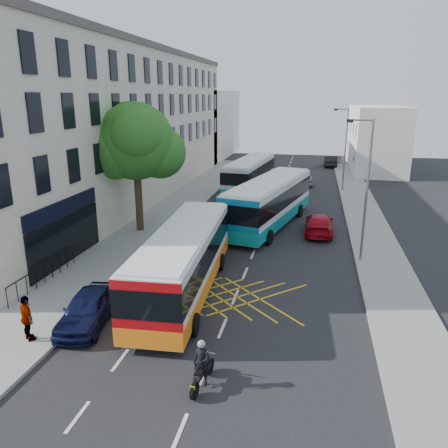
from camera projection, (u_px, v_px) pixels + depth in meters
The scene contains 21 objects.
ground at pixel (205, 371), 15.33m from camera, with size 120.00×120.00×0.00m, color black.
pavement_left at pixel (141, 230), 31.05m from camera, with size 5.00×70.00×0.15m, color gray.
pavement_right at pixel (375, 245), 27.94m from camera, with size 3.00×70.00×0.15m, color gray.
terrace_main at pixel (119, 125), 39.15m from camera, with size 8.30×45.00×13.50m.
terrace_far at pixel (203, 124), 68.30m from camera, with size 8.00×20.00×10.00m, color silver.
building_right at pixel (375, 138), 57.15m from camera, with size 6.00×18.00×8.00m, color silver.
street_tree at pixel (135, 142), 29.27m from camera, with size 6.30×5.70×8.80m.
lamp_near at pixel (366, 184), 24.09m from camera, with size 1.45×0.15×8.00m.
lamp_far at pixel (345, 145), 42.88m from camera, with size 1.45×0.15×8.00m.
railings at pixel (44, 273), 21.99m from camera, with size 0.08×5.60×1.14m, color black, non-canonical shape.
bus_near at pixel (184, 260), 20.97m from camera, with size 3.32×11.60×3.23m.
bus_mid at pixel (269, 202), 31.96m from camera, with size 5.53×12.63×3.46m.
bus_far at pixel (250, 174), 44.15m from camera, with size 3.86×11.54×3.18m.
motorbike at pixel (202, 365), 14.32m from camera, with size 0.65×1.94×1.73m.
parked_car_blue at pixel (88, 308), 18.29m from camera, with size 1.71×4.25×1.45m, color #0D1135.
parked_car_silver at pixel (165, 248), 25.42m from camera, with size 1.60×4.59×1.51m, color #ABADB3.
red_hatchback at pixel (319, 224), 30.48m from camera, with size 1.94×4.78×1.39m, color #A90715.
distant_car_grey at pixel (265, 165), 56.98m from camera, with size 1.97×4.28×1.19m, color #44474C.
distant_car_silver at pixel (305, 179), 47.15m from camera, with size 1.52×3.78×1.29m, color #9EA1A5.
distant_car_dark at pixel (330, 161), 59.45m from camera, with size 1.57×4.50×1.48m, color black.
pedestrian_far at pixel (27, 318), 16.76m from camera, with size 1.09×0.45×1.86m, color gray.
Camera 1 is at (3.34, -12.83, 9.30)m, focal length 35.00 mm.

